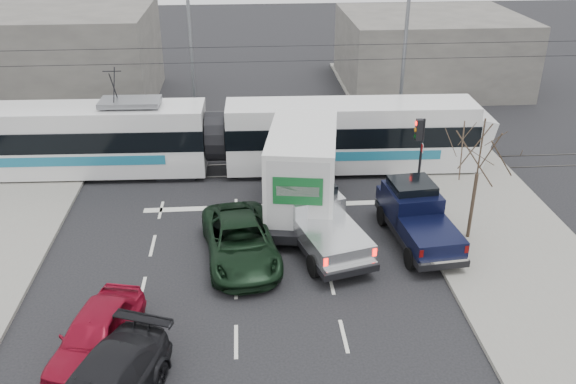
{
  "coord_description": "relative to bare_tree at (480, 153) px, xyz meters",
  "views": [
    {
      "loc": [
        -1.22,
        -18.02,
        12.64
      ],
      "look_at": [
        0.44,
        3.74,
        1.8
      ],
      "focal_mm": 38.0,
      "sensor_mm": 36.0,
      "label": 1
    }
  ],
  "objects": [
    {
      "name": "rails",
      "position": [
        -7.6,
        7.5,
        -3.78
      ],
      "size": [
        60.0,
        1.6,
        0.03
      ],
      "primitive_type": "cube",
      "color": "#33302D",
      "rests_on": "ground"
    },
    {
      "name": "building_right",
      "position": [
        4.4,
        21.5,
        -1.29
      ],
      "size": [
        12.0,
        10.0,
        5.0
      ],
      "primitive_type": "cube",
      "color": "slate",
      "rests_on": "ground"
    },
    {
      "name": "silver_pickup",
      "position": [
        -6.15,
        0.47,
        -2.66
      ],
      "size": [
        3.74,
        6.6,
        2.27
      ],
      "rotation": [
        0.0,
        0.0,
        0.27
      ],
      "color": "black",
      "rests_on": "ground"
    },
    {
      "name": "box_truck",
      "position": [
        -6.36,
        3.12,
        -1.85
      ],
      "size": [
        3.92,
        8.18,
        3.92
      ],
      "rotation": [
        0.0,
        0.0,
        -0.16
      ],
      "color": "black",
      "rests_on": "ground"
    },
    {
      "name": "ground",
      "position": [
        -7.6,
        -2.5,
        -3.79
      ],
      "size": [
        120.0,
        120.0,
        0.0
      ],
      "primitive_type": "plane",
      "color": "black",
      "rests_on": "ground"
    },
    {
      "name": "red_car",
      "position": [
        -13.45,
        -5.71,
        -3.05
      ],
      "size": [
        2.73,
        4.66,
        1.49
      ],
      "primitive_type": "imported",
      "rotation": [
        0.0,
        0.0,
        -0.23
      ],
      "color": "maroon",
      "rests_on": "ground"
    },
    {
      "name": "catenary",
      "position": [
        -7.6,
        7.5,
        0.09
      ],
      "size": [
        60.0,
        0.2,
        7.0
      ],
      "color": "black",
      "rests_on": "ground"
    },
    {
      "name": "traffic_signal",
      "position": [
        -1.13,
        4.0,
        -1.05
      ],
      "size": [
        0.44,
        0.44,
        3.6
      ],
      "color": "black",
      "rests_on": "ground"
    },
    {
      "name": "navy_pickup",
      "position": [
        -2.13,
        0.23,
        -2.69
      ],
      "size": [
        2.48,
        5.46,
        2.23
      ],
      "rotation": [
        0.0,
        0.0,
        0.1
      ],
      "color": "black",
      "rests_on": "ground"
    },
    {
      "name": "green_car",
      "position": [
        -9.11,
        -0.7,
        -3.02
      ],
      "size": [
        3.24,
        5.82,
        1.54
      ],
      "primitive_type": "imported",
      "rotation": [
        0.0,
        0.0,
        0.13
      ],
      "color": "black",
      "rests_on": "ground"
    },
    {
      "name": "street_lamp_near",
      "position": [
        -0.29,
        11.5,
        1.32
      ],
      "size": [
        2.38,
        0.25,
        9.0
      ],
      "color": "slate",
      "rests_on": "ground"
    },
    {
      "name": "street_lamp_far",
      "position": [
        -11.79,
        13.5,
        1.32
      ],
      "size": [
        2.38,
        0.25,
        9.0
      ],
      "color": "slate",
      "rests_on": "ground"
    },
    {
      "name": "bare_tree",
      "position": [
        0.0,
        0.0,
        0.0
      ],
      "size": [
        2.4,
        2.4,
        5.0
      ],
      "color": "#47382B",
      "rests_on": "ground"
    },
    {
      "name": "building_left",
      "position": [
        -21.6,
        19.5,
        -0.79
      ],
      "size": [
        14.0,
        10.0,
        6.0
      ],
      "primitive_type": "cube",
      "color": "slate",
      "rests_on": "ground"
    },
    {
      "name": "tram",
      "position": [
        -10.26,
        7.43,
        -1.96
      ],
      "size": [
        25.39,
        3.3,
        5.17
      ],
      "rotation": [
        0.0,
        0.0,
        -0.03
      ],
      "color": "silver",
      "rests_on": "ground"
    },
    {
      "name": "sidewalk_right",
      "position": [
        1.4,
        -2.5,
        -3.72
      ],
      "size": [
        6.0,
        60.0,
        0.15
      ],
      "primitive_type": "cube",
      "color": "gray",
      "rests_on": "ground"
    }
  ]
}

